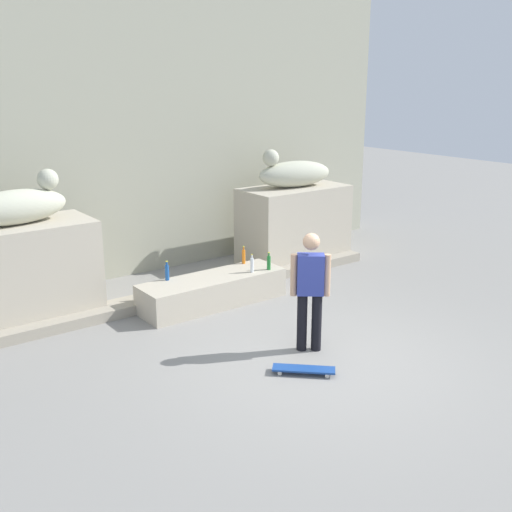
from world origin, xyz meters
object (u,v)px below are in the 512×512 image
at_px(bottle_blue, 167,272).
at_px(bottle_clear, 252,265).
at_px(skater, 310,287).
at_px(statue_reclining_right, 293,173).
at_px(bottle_orange, 244,256).
at_px(skateboard, 304,369).
at_px(statue_reclining_left, 17,205).
at_px(bottle_green, 269,262).

xyz_separation_m(bottle_blue, bottle_clear, (1.35, -0.49, -0.00)).
distance_m(skater, bottle_clear, 2.20).
xyz_separation_m(statue_reclining_right, bottle_blue, (-3.36, -0.85, -1.20)).
distance_m(statue_reclining_right, bottle_blue, 3.67).
bearing_deg(bottle_orange, bottle_blue, -179.67).
distance_m(skateboard, bottle_blue, 3.16).
height_order(skateboard, bottle_orange, bottle_orange).
height_order(statue_reclining_left, bottle_green, statue_reclining_left).
relative_size(skateboard, bottle_clear, 2.27).
distance_m(skateboard, bottle_orange, 3.41).
bearing_deg(bottle_clear, statue_reclining_left, 158.21).
relative_size(bottle_orange, bottle_clear, 1.00).
distance_m(statue_reclining_right, skater, 4.40).
relative_size(bottle_green, bottle_blue, 0.96).
relative_size(statue_reclining_right, skater, 1.00).
bearing_deg(statue_reclining_right, bottle_orange, 33.16).
xyz_separation_m(statue_reclining_right, bottle_clear, (-2.01, -1.34, -1.21)).
height_order(statue_reclining_right, bottle_blue, statue_reclining_right).
bearing_deg(statue_reclining_right, bottle_green, 47.84).
distance_m(statue_reclining_left, skateboard, 4.87).
distance_m(statue_reclining_right, bottle_orange, 2.34).
xyz_separation_m(bottle_green, bottle_blue, (-1.67, 0.54, 0.01)).
distance_m(skateboard, bottle_clear, 2.89).
relative_size(skateboard, bottle_blue, 2.22).
bearing_deg(statue_reclining_left, statue_reclining_right, -6.47).
bearing_deg(skateboard, bottle_blue, -41.72).
bearing_deg(bottle_blue, bottle_orange, 0.33).
relative_size(statue_reclining_right, bottle_blue, 5.18).
relative_size(statue_reclining_left, skater, 0.99).
bearing_deg(bottle_clear, bottle_green, -9.62).
xyz_separation_m(skater, skateboard, (-0.54, -0.51, -0.86)).
xyz_separation_m(bottle_orange, bottle_clear, (-0.18, -0.50, -0.00)).
bearing_deg(bottle_clear, statue_reclining_right, 33.66).
height_order(bottle_orange, bottle_clear, same).
height_order(skater, bottle_blue, skater).
distance_m(skater, bottle_green, 2.26).
bearing_deg(bottle_blue, skater, -73.34).
xyz_separation_m(bottle_green, bottle_clear, (-0.32, 0.05, 0.00)).
relative_size(statue_reclining_right, skateboard, 2.33).
bearing_deg(bottle_green, bottle_clear, 170.38).
bearing_deg(skateboard, statue_reclining_right, -84.42).
bearing_deg(bottle_green, statue_reclining_right, 39.45).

